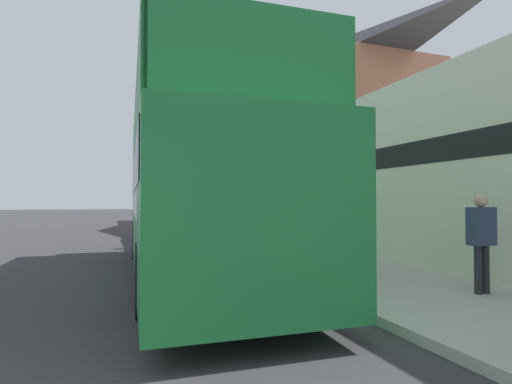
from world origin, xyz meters
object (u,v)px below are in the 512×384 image
(parked_car_ahead_of_bus, at_px, (167,226))
(pedestrian_second, at_px, (481,233))
(lamp_post_second, at_px, (219,162))
(lamp_post_third, at_px, (187,171))
(tour_bus, at_px, (192,197))
(litter_bin, at_px, (352,251))
(lamp_post_nearest, at_px, (323,120))

(parked_car_ahead_of_bus, xyz_separation_m, pedestrian_second, (3.60, -12.65, 0.52))
(lamp_post_second, distance_m, lamp_post_third, 7.86)
(tour_bus, xyz_separation_m, litter_bin, (2.93, -2.00, -1.12))
(parked_car_ahead_of_bus, height_order, pedestrian_second, pedestrian_second)
(lamp_post_nearest, relative_size, lamp_post_third, 0.96)
(parked_car_ahead_of_bus, bearing_deg, lamp_post_nearest, -83.09)
(lamp_post_third, bearing_deg, parked_car_ahead_of_bus, -109.39)
(lamp_post_second, bearing_deg, parked_car_ahead_of_bus, 119.10)
(parked_car_ahead_of_bus, relative_size, pedestrian_second, 2.45)
(litter_bin, bearing_deg, lamp_post_third, 92.43)
(parked_car_ahead_of_bus, height_order, lamp_post_second, lamp_post_second)
(tour_bus, distance_m, pedestrian_second, 5.80)
(pedestrian_second, relative_size, litter_bin, 1.66)
(pedestrian_second, relative_size, lamp_post_third, 0.35)
(lamp_post_nearest, height_order, lamp_post_second, lamp_post_nearest)
(lamp_post_nearest, distance_m, litter_bin, 2.72)
(parked_car_ahead_of_bus, height_order, litter_bin, parked_car_ahead_of_bus)
(lamp_post_nearest, bearing_deg, lamp_post_third, 89.76)
(tour_bus, distance_m, lamp_post_nearest, 3.39)
(tour_bus, distance_m, lamp_post_third, 13.89)
(lamp_post_second, height_order, litter_bin, lamp_post_second)
(tour_bus, bearing_deg, litter_bin, -32.17)
(tour_bus, xyz_separation_m, parked_car_ahead_of_bus, (0.50, 8.60, -1.16))
(tour_bus, height_order, lamp_post_second, lamp_post_second)
(parked_car_ahead_of_bus, distance_m, litter_bin, 10.88)
(pedestrian_second, relative_size, lamp_post_second, 0.38)
(parked_car_ahead_of_bus, bearing_deg, tour_bus, -95.44)
(tour_bus, relative_size, pedestrian_second, 6.23)
(parked_car_ahead_of_bus, distance_m, lamp_post_third, 5.99)
(lamp_post_second, height_order, lamp_post_third, lamp_post_third)
(tour_bus, xyz_separation_m, lamp_post_third, (2.26, 13.61, 1.63))
(parked_car_ahead_of_bus, relative_size, litter_bin, 4.07)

